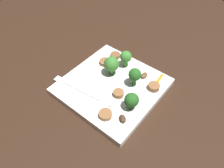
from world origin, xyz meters
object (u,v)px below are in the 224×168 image
object	(u,v)px
sausage_slice_0	(115,55)
pepper_strip_0	(159,79)
broccoli_floret_2	(126,57)
sausage_slice_1	(105,115)
sausage_slice_4	(154,87)
mushroom_1	(144,75)
plate	(112,86)
broccoli_floret_1	(111,64)
broccoli_floret_3	(135,75)
sausage_slice_3	(105,62)
mushroom_0	(123,119)
fork	(78,89)
broccoli_floret_0	(132,100)
sausage_slice_2	(118,94)

from	to	relation	value
sausage_slice_0	pepper_strip_0	size ratio (longest dim) A/B	0.68
broccoli_floret_2	sausage_slice_1	distance (m)	0.18
sausage_slice_4	mushroom_1	world-z (taller)	sausage_slice_4
plate	broccoli_floret_1	size ratio (longest dim) A/B	4.33
plate	broccoli_floret_3	world-z (taller)	broccoli_floret_3
sausage_slice_3	mushroom_0	distance (m)	0.20
plate	mushroom_0	bearing A→B (deg)	141.21
broccoli_floret_2	sausage_slice_3	world-z (taller)	broccoli_floret_2
fork	broccoli_floret_0	bearing A→B (deg)	-171.48
sausage_slice_3	pepper_strip_0	size ratio (longest dim) A/B	0.74
broccoli_floret_1	sausage_slice_3	size ratio (longest dim) A/B	1.80
broccoli_floret_2	sausage_slice_4	size ratio (longest dim) A/B	1.66
sausage_slice_1	pepper_strip_0	size ratio (longest dim) A/B	0.74
sausage_slice_1	sausage_slice_3	distance (m)	0.18
sausage_slice_0	sausage_slice_2	distance (m)	0.15
pepper_strip_0	sausage_slice_1	bearing A→B (deg)	78.01
sausage_slice_2	sausage_slice_0	bearing A→B (deg)	-48.55
broccoli_floret_2	mushroom_1	world-z (taller)	broccoli_floret_2
sausage_slice_4	pepper_strip_0	world-z (taller)	sausage_slice_4
sausage_slice_2	sausage_slice_4	distance (m)	0.09
broccoli_floret_1	mushroom_1	world-z (taller)	broccoli_floret_1
fork	broccoli_floret_0	size ratio (longest dim) A/B	3.82
sausage_slice_4	sausage_slice_3	bearing A→B (deg)	1.98
pepper_strip_0	sausage_slice_2	bearing A→B (deg)	64.68
broccoli_floret_0	broccoli_floret_1	xyz separation A→B (m)	(0.11, -0.06, 0.01)
broccoli_floret_3	sausage_slice_3	xyz separation A→B (m)	(0.11, -0.01, -0.03)
broccoli_floret_3	mushroom_1	bearing A→B (deg)	-97.93
broccoli_floret_2	mushroom_0	distance (m)	0.19
plate	sausage_slice_4	size ratio (longest dim) A/B	8.05
broccoli_floret_0	pepper_strip_0	world-z (taller)	broccoli_floret_0
fork	broccoli_floret_3	distance (m)	0.15
mushroom_0	broccoli_floret_0	bearing A→B (deg)	-81.99
sausage_slice_0	sausage_slice_3	distance (m)	0.04
sausage_slice_0	pepper_strip_0	xyz separation A→B (m)	(-0.15, -0.00, -0.00)
fork	mushroom_1	bearing A→B (deg)	-133.59
mushroom_1	broccoli_floret_2	bearing A→B (deg)	-3.24
broccoli_floret_0	sausage_slice_4	distance (m)	0.09
broccoli_floret_0	broccoli_floret_2	size ratio (longest dim) A/B	0.94
broccoli_floret_2	broccoli_floret_1	bearing A→B (deg)	78.08
plate	broccoli_floret_2	size ratio (longest dim) A/B	4.86
sausage_slice_3	mushroom_0	world-z (taller)	same
pepper_strip_0	fork	bearing A→B (deg)	47.96
broccoli_floret_3	sausage_slice_4	world-z (taller)	broccoli_floret_3
mushroom_0	pepper_strip_0	world-z (taller)	mushroom_0
broccoli_floret_2	sausage_slice_1	xyz separation A→B (m)	(-0.07, 0.17, -0.03)
broccoli_floret_0	mushroom_0	world-z (taller)	broccoli_floret_0
broccoli_floret_3	sausage_slice_0	distance (m)	0.12
sausage_slice_1	broccoli_floret_1	bearing A→B (deg)	-56.77
sausage_slice_3	pepper_strip_0	distance (m)	0.16
sausage_slice_1	sausage_slice_2	world-z (taller)	sausage_slice_2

